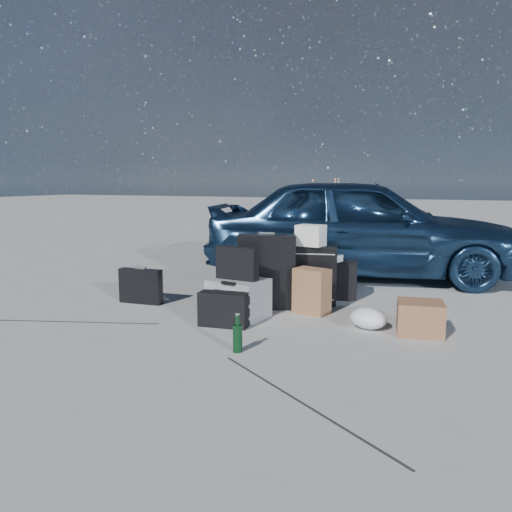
{
  "coord_description": "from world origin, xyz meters",
  "views": [
    {
      "loc": [
        1.68,
        -3.7,
        1.21
      ],
      "look_at": [
        -0.21,
        0.85,
        0.46
      ],
      "focal_mm": 35.0,
      "sensor_mm": 36.0,
      "label": 1
    }
  ],
  "objects": [
    {
      "name": "briefcase",
      "position": [
        -1.24,
        0.33,
        0.17
      ],
      "size": [
        0.45,
        0.13,
        0.34
      ],
      "primitive_type": "cube",
      "rotation": [
        0.0,
        0.0,
        0.07
      ],
      "color": "black",
      "rests_on": "ground"
    },
    {
      "name": "kraft_bag",
      "position": [
        0.44,
        0.61,
        0.21
      ],
      "size": [
        0.35,
        0.27,
        0.42
      ],
      "primitive_type": "cube",
      "rotation": [
        0.0,
        0.0,
        -0.29
      ],
      "color": "#AF704C",
      "rests_on": "ground"
    },
    {
      "name": "duffel_bag",
      "position": [
        0.33,
        1.3,
        0.19
      ],
      "size": [
        0.8,
        0.46,
        0.38
      ],
      "primitive_type": "cube",
      "rotation": [
        0.0,
        0.0,
        0.18
      ],
      "color": "black",
      "rests_on": "ground"
    },
    {
      "name": "white_carton",
      "position": [
        0.32,
        0.94,
        0.68
      ],
      "size": [
        0.28,
        0.23,
        0.2
      ],
      "primitive_type": "cube",
      "rotation": [
        0.0,
        0.0,
        -0.13
      ],
      "color": "white",
      "rests_on": "suitcase_right"
    },
    {
      "name": "plastic_bag",
      "position": [
        1.01,
        0.33,
        0.09
      ],
      "size": [
        0.39,
        0.36,
        0.17
      ],
      "primitive_type": "ellipsoid",
      "rotation": [
        0.0,
        0.0,
        -0.36
      ],
      "color": "white",
      "rests_on": "ground"
    },
    {
      "name": "ground",
      "position": [
        0.0,
        0.0,
        0.0
      ],
      "size": [
        60.0,
        60.0,
        0.0
      ],
      "primitive_type": "plane",
      "color": "#ACABA7",
      "rests_on": "ground"
    },
    {
      "name": "green_bottle",
      "position": [
        0.25,
        -0.6,
        0.14
      ],
      "size": [
        0.09,
        0.09,
        0.27
      ],
      "primitive_type": "cylinder",
      "rotation": [
        0.0,
        0.0,
        0.44
      ],
      "color": "black",
      "rests_on": "ground"
    },
    {
      "name": "pelican_case",
      "position": [
        -0.13,
        0.25,
        0.17
      ],
      "size": [
        0.53,
        0.46,
        0.34
      ],
      "primitive_type": "cube",
      "rotation": [
        0.0,
        0.0,
        -0.17
      ],
      "color": "#A3A6A8",
      "rests_on": "ground"
    },
    {
      "name": "suitcase_right",
      "position": [
        0.34,
        0.95,
        0.29
      ],
      "size": [
        0.51,
        0.28,
        0.58
      ],
      "primitive_type": "cube",
      "rotation": [
        0.0,
        0.0,
        0.22
      ],
      "color": "black",
      "rests_on": "ground"
    },
    {
      "name": "laptop_bag",
      "position": [
        -0.14,
        0.24,
        0.49
      ],
      "size": [
        0.39,
        0.14,
        0.29
      ],
      "primitive_type": "cube",
      "rotation": [
        0.0,
        0.0,
        -0.1
      ],
      "color": "black",
      "rests_on": "pelican_case"
    },
    {
      "name": "suitcase_left",
      "position": [
        -0.02,
        0.64,
        0.35
      ],
      "size": [
        0.58,
        0.37,
        0.71
      ],
      "primitive_type": "cube",
      "rotation": [
        0.0,
        0.0,
        0.34
      ],
      "color": "black",
      "rests_on": "ground"
    },
    {
      "name": "flat_box_black",
      "position": [
        0.32,
        1.29,
        0.48
      ],
      "size": [
        0.32,
        0.26,
        0.06
      ],
      "primitive_type": "cube",
      "rotation": [
        0.0,
        0.0,
        -0.17
      ],
      "color": "black",
      "rests_on": "flat_box_white"
    },
    {
      "name": "flat_box_white",
      "position": [
        0.31,
        1.28,
        0.41
      ],
      "size": [
        0.48,
        0.42,
        0.07
      ],
      "primitive_type": "cube",
      "rotation": [
        0.0,
        0.0,
        -0.34
      ],
      "color": "white",
      "rests_on": "duffel_bag"
    },
    {
      "name": "messenger_bag",
      "position": [
        -0.12,
        -0.07,
        0.14
      ],
      "size": [
        0.43,
        0.2,
        0.29
      ],
      "primitive_type": "cube",
      "rotation": [
        0.0,
        0.0,
        0.12
      ],
      "color": "black",
      "rests_on": "ground"
    },
    {
      "name": "cardboard_box",
      "position": [
        1.41,
        0.34,
        0.13
      ],
      "size": [
        0.39,
        0.36,
        0.26
      ],
      "primitive_type": "cube",
      "rotation": [
        0.0,
        0.0,
        0.16
      ],
      "color": "#966341",
      "rests_on": "ground"
    },
    {
      "name": "car",
      "position": [
        0.5,
        2.5,
        0.64
      ],
      "size": [
        3.98,
        2.27,
        1.27
      ],
      "primitive_type": "imported",
      "rotation": [
        0.0,
        0.0,
        1.79
      ],
      "color": "navy",
      "rests_on": "ground"
    }
  ]
}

